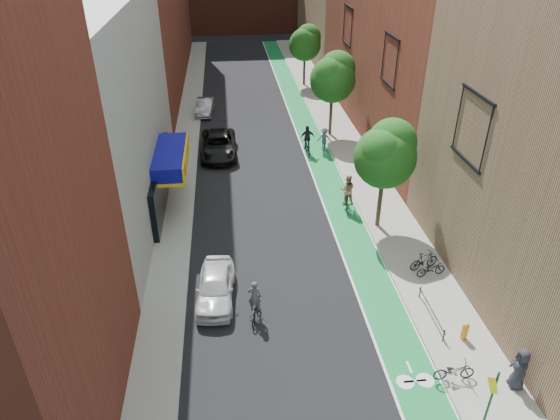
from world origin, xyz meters
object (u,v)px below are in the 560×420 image
object	(u,v)px
parked_car_silver	(205,107)
cyclist_lane_near	(347,195)
parked_car_black	(219,145)
pedestrian	(520,369)
cyclist_lane_mid	(307,143)
fire_hydrant	(465,330)
parked_car_white	(216,286)
cyclist_lead	(255,306)
cyclist_lane_far	(324,142)

from	to	relation	value
parked_car_silver	cyclist_lane_near	bearing A→B (deg)	-58.65
parked_car_black	pedestrian	bearing A→B (deg)	-64.04
cyclist_lane_mid	cyclist_lane_near	bearing A→B (deg)	95.28
parked_car_silver	pedestrian	distance (m)	34.40
fire_hydrant	parked_car_black	bearing A→B (deg)	116.50
parked_car_silver	cyclist_lane_near	size ratio (longest dim) A/B	1.79
parked_car_white	cyclist_lead	bearing A→B (deg)	-36.49
pedestrian	parked_car_white	bearing A→B (deg)	-114.09
parked_car_silver	pedestrian	xyz separation A→B (m)	(12.20, -32.16, 0.38)
parked_car_black	cyclist_lane_far	bearing A→B (deg)	-3.53
cyclist_lane_near	cyclist_lane_far	world-z (taller)	cyclist_lane_near
fire_hydrant	cyclist_lead	bearing A→B (deg)	164.39
parked_car_silver	cyclist_lane_far	bearing A→B (deg)	-41.84
parked_car_silver	cyclist_lane_far	world-z (taller)	cyclist_lane_far
cyclist_lane_mid	pedestrian	world-z (taller)	cyclist_lane_mid
cyclist_lane_far	cyclist_lead	bearing A→B (deg)	82.59
cyclist_lane_near	pedestrian	distance (m)	14.35
cyclist_lead	cyclist_lane_near	xyz separation A→B (m)	(6.20, 8.98, 0.32)
parked_car_silver	cyclist_lane_far	size ratio (longest dim) A/B	2.02
cyclist_lane_mid	cyclist_lane_far	size ratio (longest dim) A/B	1.11
parked_car_black	cyclist_lead	size ratio (longest dim) A/B	2.90
parked_car_black	fire_hydrant	distance (m)	22.72
parked_car_silver	cyclist_lead	size ratio (longest dim) A/B	2.08
parked_car_white	fire_hydrant	bearing A→B (deg)	-16.44
parked_car_black	cyclist_lane_mid	xyz separation A→B (m)	(6.61, -0.55, 0.06)
parked_car_white	cyclist_lane_far	world-z (taller)	cyclist_lane_far
parked_car_black	parked_car_silver	bearing A→B (deg)	97.56
parked_car_black	cyclist_lead	distance (m)	17.99
parked_car_black	cyclist_lane_near	size ratio (longest dim) A/B	2.51
cyclist_lane_near	pedestrian	bearing A→B (deg)	113.75
cyclist_lane_near	fire_hydrant	size ratio (longest dim) A/B	2.72
cyclist_lane_mid	fire_hydrant	bearing A→B (deg)	97.91
parked_car_white	cyclist_lane_mid	distance (m)	17.30
cyclist_lane_near	pedestrian	xyz separation A→B (m)	(3.30, -13.96, 0.08)
cyclist_lane_mid	fire_hydrant	distance (m)	20.09
cyclist_lane_mid	cyclist_lane_far	distance (m)	1.28
parked_car_white	pedestrian	bearing A→B (deg)	-25.75
cyclist_lane_far	fire_hydrant	world-z (taller)	cyclist_lane_far
fire_hydrant	cyclist_lane_near	bearing A→B (deg)	102.00
parked_car_silver	cyclist_lead	distance (m)	27.32
cyclist_lane_near	fire_hydrant	distance (m)	11.65
cyclist_lead	fire_hydrant	world-z (taller)	cyclist_lead
parked_car_white	fire_hydrant	size ratio (longest dim) A/B	5.06
cyclist_lane_near	cyclist_lane_mid	size ratio (longest dim) A/B	1.02
parked_car_black	cyclist_lane_far	distance (m)	7.91
parked_car_white	cyclist_lane_near	distance (m)	10.92
parked_car_white	cyclist_lane_far	size ratio (longest dim) A/B	2.10
cyclist_lane_mid	pedestrian	bearing A→B (deg)	98.96
cyclist_lane_near	parked_car_silver	bearing A→B (deg)	-53.50
parked_car_silver	parked_car_black	bearing A→B (deg)	-77.41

